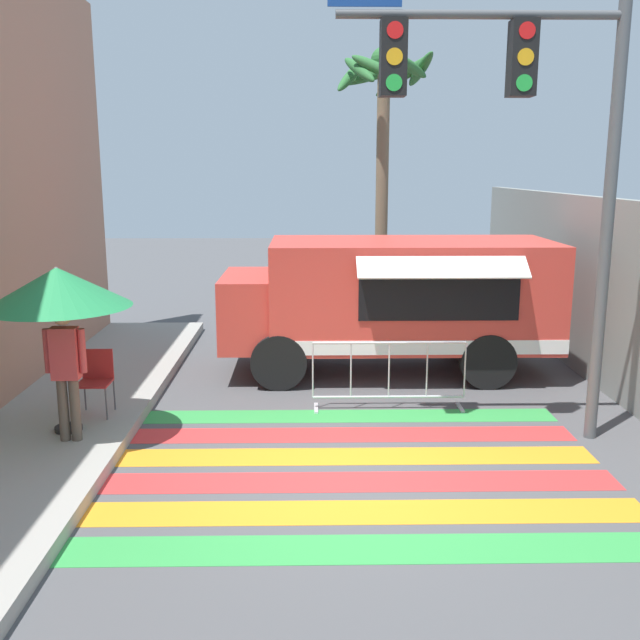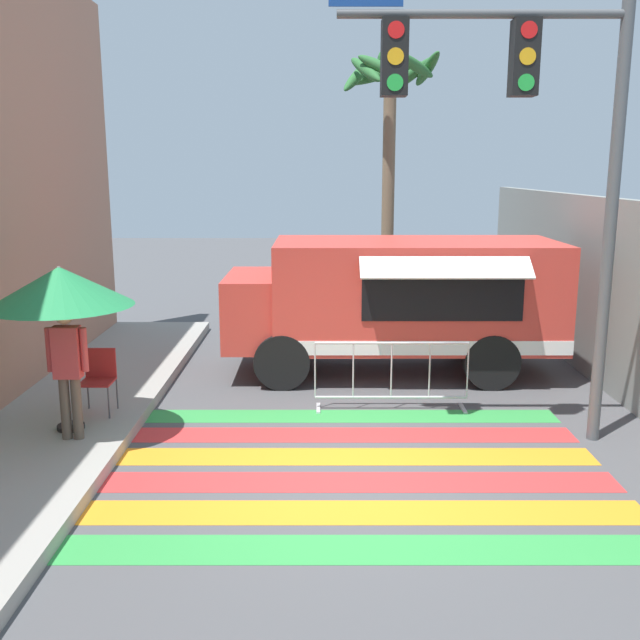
{
  "view_description": "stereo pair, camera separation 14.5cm",
  "coord_description": "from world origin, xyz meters",
  "px_view_note": "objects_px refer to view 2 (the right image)",
  "views": [
    {
      "loc": [
        -0.46,
        -7.97,
        3.62
      ],
      "look_at": [
        -0.27,
        2.88,
        1.31
      ],
      "focal_mm": 40.0,
      "sensor_mm": 36.0,
      "label": 1
    },
    {
      "loc": [
        -0.31,
        -7.97,
        3.62
      ],
      "look_at": [
        -0.27,
        2.88,
        1.31
      ],
      "focal_mm": 40.0,
      "sensor_mm": 36.0,
      "label": 2
    }
  ],
  "objects_px": {
    "barricade_front": "(389,376)",
    "palm_tree": "(388,118)",
    "food_truck": "(387,297)",
    "patio_umbrella": "(57,287)",
    "traffic_signal_pole": "(522,122)",
    "vendor_person": "(65,364)",
    "folding_chair": "(96,375)"
  },
  "relations": [
    {
      "from": "barricade_front",
      "to": "folding_chair",
      "type": "bearing_deg",
      "value": -172.25
    },
    {
      "from": "food_truck",
      "to": "palm_tree",
      "type": "bearing_deg",
      "value": 85.17
    },
    {
      "from": "traffic_signal_pole",
      "to": "vendor_person",
      "type": "xyz_separation_m",
      "value": [
        -5.77,
        -0.4,
        -3.01
      ]
    },
    {
      "from": "vendor_person",
      "to": "food_truck",
      "type": "bearing_deg",
      "value": 35.96
    },
    {
      "from": "barricade_front",
      "to": "traffic_signal_pole",
      "type": "bearing_deg",
      "value": -40.35
    },
    {
      "from": "traffic_signal_pole",
      "to": "barricade_front",
      "type": "distance_m",
      "value": 4.12
    },
    {
      "from": "food_truck",
      "to": "traffic_signal_pole",
      "type": "xyz_separation_m",
      "value": [
        1.31,
        -3.3,
        2.8
      ]
    },
    {
      "from": "traffic_signal_pole",
      "to": "patio_umbrella",
      "type": "bearing_deg",
      "value": -179.47
    },
    {
      "from": "traffic_signal_pole",
      "to": "folding_chair",
      "type": "height_order",
      "value": "traffic_signal_pole"
    },
    {
      "from": "patio_umbrella",
      "to": "vendor_person",
      "type": "xyz_separation_m",
      "value": [
        0.15,
        -0.35,
        -0.93
      ]
    },
    {
      "from": "vendor_person",
      "to": "barricade_front",
      "type": "xyz_separation_m",
      "value": [
        4.31,
        1.65,
        -0.64
      ]
    },
    {
      "from": "food_truck",
      "to": "patio_umbrella",
      "type": "bearing_deg",
      "value": -143.99
    },
    {
      "from": "traffic_signal_pole",
      "to": "palm_tree",
      "type": "bearing_deg",
      "value": 97.14
    },
    {
      "from": "folding_chair",
      "to": "barricade_front",
      "type": "bearing_deg",
      "value": -12.66
    },
    {
      "from": "vendor_person",
      "to": "palm_tree",
      "type": "height_order",
      "value": "palm_tree"
    },
    {
      "from": "folding_chair",
      "to": "vendor_person",
      "type": "distance_m",
      "value": 1.16
    },
    {
      "from": "palm_tree",
      "to": "patio_umbrella",
      "type": "bearing_deg",
      "value": -123.19
    },
    {
      "from": "palm_tree",
      "to": "vendor_person",
      "type": "bearing_deg",
      "value": -121.22
    },
    {
      "from": "traffic_signal_pole",
      "to": "barricade_front",
      "type": "bearing_deg",
      "value": 139.65
    },
    {
      "from": "folding_chair",
      "to": "food_truck",
      "type": "bearing_deg",
      "value": 10.4
    },
    {
      "from": "barricade_front",
      "to": "palm_tree",
      "type": "xyz_separation_m",
      "value": [
        0.52,
        6.31,
        4.21
      ]
    },
    {
      "from": "traffic_signal_pole",
      "to": "palm_tree",
      "type": "relative_size",
      "value": 0.94
    },
    {
      "from": "traffic_signal_pole",
      "to": "vendor_person",
      "type": "bearing_deg",
      "value": -175.98
    },
    {
      "from": "patio_umbrella",
      "to": "barricade_front",
      "type": "bearing_deg",
      "value": 16.22
    },
    {
      "from": "traffic_signal_pole",
      "to": "patio_umbrella",
      "type": "relative_size",
      "value": 2.66
    },
    {
      "from": "barricade_front",
      "to": "palm_tree",
      "type": "height_order",
      "value": "palm_tree"
    },
    {
      "from": "barricade_front",
      "to": "palm_tree",
      "type": "distance_m",
      "value": 7.6
    },
    {
      "from": "vendor_person",
      "to": "palm_tree",
      "type": "distance_m",
      "value": 9.96
    },
    {
      "from": "traffic_signal_pole",
      "to": "palm_tree",
      "type": "xyz_separation_m",
      "value": [
        -0.95,
        7.55,
        0.56
      ]
    },
    {
      "from": "food_truck",
      "to": "traffic_signal_pole",
      "type": "relative_size",
      "value": 0.99
    },
    {
      "from": "palm_tree",
      "to": "traffic_signal_pole",
      "type": "bearing_deg",
      "value": -82.86
    },
    {
      "from": "food_truck",
      "to": "barricade_front",
      "type": "height_order",
      "value": "food_truck"
    }
  ]
}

